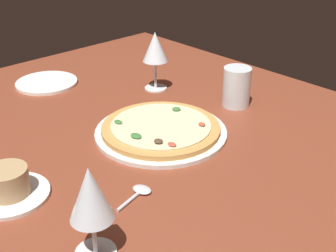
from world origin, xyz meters
The scene contains 8 objects.
dining_table centered at (0.00, 0.00, 2.00)cm, with size 150.00×110.00×4.00cm, color brown.
pizza_main centered at (4.64, -0.31, 5.19)cm, with size 31.71×31.71×3.39cm.
ramekin_on_saucer centered at (5.79, 37.99, 6.40)cm, with size 15.15×15.15×6.12cm.
wine_glass_far centered at (26.63, -17.88, 16.25)cm, with size 7.25×7.25×17.11cm.
wine_glass_near centered at (-18.12, 34.87, 15.12)cm, with size 7.02×7.02×16.32cm.
water_glass centered at (3.09, -26.06, 8.83)cm, with size 7.45×7.45×10.74cm.
side_plate centered at (51.95, 3.90, 4.45)cm, with size 18.40×18.40×0.90cm, color white.
spoon centered at (-10.52, 19.47, 4.46)cm, with size 4.54×9.21×1.00cm.
Camera 1 is at (-66.38, 64.06, 55.75)cm, focal length 48.28 mm.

